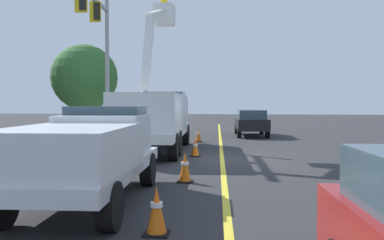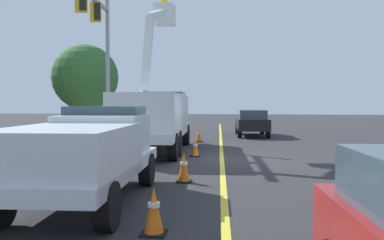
{
  "view_description": "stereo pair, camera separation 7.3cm",
  "coord_description": "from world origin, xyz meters",
  "px_view_note": "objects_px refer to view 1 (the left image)",
  "views": [
    {
      "loc": [
        -15.16,
        -0.67,
        2.14
      ],
      "look_at": [
        1.99,
        1.4,
        1.4
      ],
      "focal_mm": 37.34,
      "sensor_mm": 36.0,
      "label": 1
    },
    {
      "loc": [
        -15.15,
        -0.74,
        2.14
      ],
      "look_at": [
        1.99,
        1.4,
        1.4
      ],
      "focal_mm": 37.34,
      "sensor_mm": 36.0,
      "label": 2
    }
  ],
  "objects_px": {
    "passing_minivan": "(251,121)",
    "traffic_signal_mast": "(100,38)",
    "service_pickup_truck": "(89,151)",
    "traffic_cone_mid_rear": "(195,148)",
    "traffic_cone_leading": "(157,211)",
    "utility_bucket_truck": "(156,115)",
    "traffic_cone_mid_front": "(185,167)",
    "traffic_cone_trailing": "(199,135)"
  },
  "relations": [
    {
      "from": "passing_minivan",
      "to": "traffic_cone_mid_rear",
      "type": "relative_size",
      "value": 6.78
    },
    {
      "from": "traffic_cone_mid_rear",
      "to": "traffic_signal_mast",
      "type": "bearing_deg",
      "value": 51.72
    },
    {
      "from": "traffic_cone_leading",
      "to": "traffic_cone_trailing",
      "type": "bearing_deg",
      "value": 3.41
    },
    {
      "from": "traffic_cone_trailing",
      "to": "traffic_signal_mast",
      "type": "relative_size",
      "value": 0.09
    },
    {
      "from": "passing_minivan",
      "to": "traffic_signal_mast",
      "type": "bearing_deg",
      "value": 127.54
    },
    {
      "from": "utility_bucket_truck",
      "to": "service_pickup_truck",
      "type": "height_order",
      "value": "utility_bucket_truck"
    },
    {
      "from": "utility_bucket_truck",
      "to": "traffic_cone_mid_front",
      "type": "relative_size",
      "value": 10.18
    },
    {
      "from": "service_pickup_truck",
      "to": "traffic_cone_mid_front",
      "type": "relative_size",
      "value": 6.98
    },
    {
      "from": "utility_bucket_truck",
      "to": "traffic_cone_mid_rear",
      "type": "distance_m",
      "value": 2.83
    },
    {
      "from": "traffic_cone_leading",
      "to": "passing_minivan",
      "type": "bearing_deg",
      "value": -5.89
    },
    {
      "from": "traffic_cone_trailing",
      "to": "traffic_signal_mast",
      "type": "distance_m",
      "value": 7.33
    },
    {
      "from": "passing_minivan",
      "to": "traffic_signal_mast",
      "type": "xyz_separation_m",
      "value": [
        -6.1,
        7.94,
        4.52
      ]
    },
    {
      "from": "service_pickup_truck",
      "to": "passing_minivan",
      "type": "height_order",
      "value": "service_pickup_truck"
    },
    {
      "from": "service_pickup_truck",
      "to": "traffic_cone_mid_rear",
      "type": "relative_size",
      "value": 7.9
    },
    {
      "from": "traffic_cone_mid_rear",
      "to": "traffic_cone_leading",
      "type": "bearing_deg",
      "value": -177.37
    },
    {
      "from": "utility_bucket_truck",
      "to": "traffic_signal_mast",
      "type": "relative_size",
      "value": 0.99
    },
    {
      "from": "traffic_signal_mast",
      "to": "passing_minivan",
      "type": "bearing_deg",
      "value": -52.46
    },
    {
      "from": "traffic_cone_mid_rear",
      "to": "traffic_cone_mid_front",
      "type": "bearing_deg",
      "value": -176.65
    },
    {
      "from": "passing_minivan",
      "to": "traffic_cone_leading",
      "type": "bearing_deg",
      "value": 174.11
    },
    {
      "from": "traffic_cone_mid_front",
      "to": "traffic_cone_trailing",
      "type": "xyz_separation_m",
      "value": [
        11.15,
        0.79,
        -0.04
      ]
    },
    {
      "from": "traffic_cone_leading",
      "to": "traffic_cone_trailing",
      "type": "distance_m",
      "value": 15.49
    },
    {
      "from": "utility_bucket_truck",
      "to": "traffic_cone_mid_rear",
      "type": "bearing_deg",
      "value": -129.65
    },
    {
      "from": "service_pickup_truck",
      "to": "traffic_signal_mast",
      "type": "relative_size",
      "value": 0.68
    },
    {
      "from": "utility_bucket_truck",
      "to": "traffic_signal_mast",
      "type": "xyz_separation_m",
      "value": [
        2.69,
        3.5,
        3.88
      ]
    },
    {
      "from": "utility_bucket_truck",
      "to": "traffic_cone_mid_rear",
      "type": "relative_size",
      "value": 11.52
    },
    {
      "from": "service_pickup_truck",
      "to": "traffic_cone_mid_rear",
      "type": "height_order",
      "value": "service_pickup_truck"
    },
    {
      "from": "traffic_cone_leading",
      "to": "traffic_cone_trailing",
      "type": "xyz_separation_m",
      "value": [
        15.46,
        0.92,
        -0.02
      ]
    },
    {
      "from": "passing_minivan",
      "to": "traffic_cone_mid_rear",
      "type": "height_order",
      "value": "passing_minivan"
    },
    {
      "from": "service_pickup_truck",
      "to": "traffic_cone_mid_rear",
      "type": "bearing_deg",
      "value": -10.56
    },
    {
      "from": "service_pickup_truck",
      "to": "traffic_cone_mid_rear",
      "type": "xyz_separation_m",
      "value": [
        7.64,
        -1.42,
        -0.76
      ]
    },
    {
      "from": "traffic_cone_mid_rear",
      "to": "service_pickup_truck",
      "type": "bearing_deg",
      "value": 169.44
    },
    {
      "from": "passing_minivan",
      "to": "traffic_cone_leading",
      "type": "xyz_separation_m",
      "value": [
        -19.87,
        2.05,
        -0.58
      ]
    },
    {
      "from": "service_pickup_truck",
      "to": "passing_minivan",
      "type": "xyz_separation_m",
      "value": [
        18.04,
        -3.91,
        -0.15
      ]
    },
    {
      "from": "traffic_cone_mid_rear",
      "to": "passing_minivan",
      "type": "bearing_deg",
      "value": -13.44
    },
    {
      "from": "traffic_cone_mid_front",
      "to": "traffic_cone_mid_rear",
      "type": "height_order",
      "value": "traffic_cone_mid_front"
    },
    {
      "from": "traffic_cone_trailing",
      "to": "traffic_cone_mid_front",
      "type": "bearing_deg",
      "value": -175.96
    },
    {
      "from": "traffic_cone_mid_front",
      "to": "utility_bucket_truck",
      "type": "bearing_deg",
      "value": 18.38
    },
    {
      "from": "traffic_cone_mid_rear",
      "to": "traffic_cone_trailing",
      "type": "height_order",
      "value": "traffic_cone_trailing"
    },
    {
      "from": "passing_minivan",
      "to": "utility_bucket_truck",
      "type": "bearing_deg",
      "value": 153.22
    },
    {
      "from": "service_pickup_truck",
      "to": "traffic_cone_leading",
      "type": "relative_size",
      "value": 7.2
    },
    {
      "from": "traffic_cone_mid_front",
      "to": "traffic_signal_mast",
      "type": "xyz_separation_m",
      "value": [
        9.46,
        5.75,
        5.09
      ]
    },
    {
      "from": "traffic_cone_trailing",
      "to": "traffic_signal_mast",
      "type": "xyz_separation_m",
      "value": [
        -1.7,
        4.97,
        5.12
      ]
    }
  ]
}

